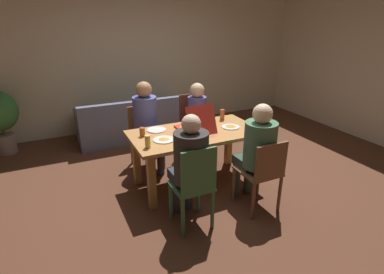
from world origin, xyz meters
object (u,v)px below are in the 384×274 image
Objects in this scene: dining_table at (195,140)px; chair_1 at (263,172)px; chair_2 at (195,185)px; plate_1 at (164,139)px; plate_0 at (231,127)px; drinking_glass_3 at (202,135)px; chair_0 at (194,122)px; drinking_glass_2 at (148,141)px; drinking_glass_0 at (222,115)px; person_1 at (257,147)px; person_0 at (199,116)px; person_2 at (189,161)px; plate_2 at (156,130)px; pizza_box_0 at (194,127)px; chair_3 at (145,133)px; drinking_glass_1 at (142,132)px; person_3 at (147,120)px; couch at (134,123)px.

dining_table is 0.97m from chair_1.
chair_2 reaches higher than plate_1.
drinking_glass_3 is at bearing -157.00° from plate_0.
chair_0 is 6.71× the size of drinking_glass_2.
drinking_glass_0 reaches higher than drinking_glass_2.
person_1 is 8.32× the size of drinking_glass_0.
person_0 reaches higher than plate_0.
person_2 is 0.98m from plate_2.
person_1 is 0.70m from plate_0.
pizza_box_0 is 2.03× the size of plate_1.
drinking_glass_0 is (0.15, 1.01, 0.07)m from person_1.
chair_1 is at bearing -2.12° from chair_2.
plate_0 is at bearing -83.32° from person_0.
person_0 is 1.35× the size of chair_1.
drinking_glass_2 is (-1.09, -0.92, 0.11)m from person_0.
drinking_glass_2 is at bearing -159.01° from pizza_box_0.
person_1 is 0.65m from drinking_glass_3.
chair_1 is 0.82m from chair_2.
chair_2 is 1.02m from pizza_box_0.
chair_0 is at bearing 44.86° from drinking_glass_2.
chair_2 reaches higher than drinking_glass_2.
chair_3 is (-0.82, 0.15, -0.19)m from person_0.
drinking_glass_1 is (-1.05, 0.88, 0.05)m from person_1.
chair_3 is at bearing 107.68° from drinking_glass_3.
chair_3 is 0.69× the size of person_3.
plate_2 is 2.27× the size of drinking_glass_1.
person_2 is at bearing -75.01° from drinking_glass_1.
person_0 is at bearing -10.08° from chair_3.
person_3 is at bearing 110.07° from drinking_glass_3.
drinking_glass_2 is (-0.28, 0.50, 0.08)m from person_2.
plate_2 is at bearing 90.49° from chair_2.
chair_2 is 0.74m from drinking_glass_2.
person_1 is at bearing -90.00° from person_0.
plate_2 is 1.71× the size of drinking_glass_2.
plate_1 is 1.76× the size of drinking_glass_2.
dining_table is 0.17m from pizza_box_0.
person_3 is at bearing 86.97° from plate_1.
person_3 is (-0.82, 1.58, 0.25)m from chair_1.
person_1 is 1.32× the size of chair_2.
person_3 is at bearing -90.00° from chair_3.
chair_0 is 1.30m from drinking_glass_1.
person_3 is at bearing 120.60° from dining_table.
chair_0 reaches higher than couch.
drinking_glass_1 is 0.75× the size of drinking_glass_2.
person_2 is at bearing -90.00° from person_3.
pizza_box_0 is 0.27× the size of couch.
person_0 is at bearing -90.00° from chair_0.
chair_1 is 1.69× the size of pizza_box_0.
drinking_glass_0 reaches higher than drinking_glass_3.
drinking_glass_1 reaches higher than plate_2.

